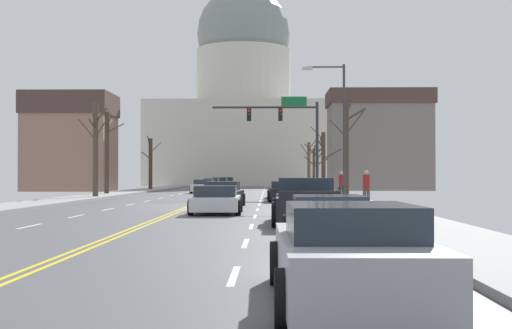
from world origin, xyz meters
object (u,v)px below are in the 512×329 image
Objects in this scene: street_lamp_right at (338,120)px; pedestrian_01 at (366,186)px; sedan_near_02 at (223,195)px; pedestrian_00 at (341,184)px; sedan_oncoming_01 at (211,185)px; sedan_oncoming_03 at (227,182)px; sedan_near_06 at (348,256)px; sedan_near_00 at (283,190)px; bicycle_parked at (338,197)px; sedan_near_05 at (328,222)px; sedan_oncoming_02 at (220,183)px; pickup_truck_near_04 at (306,203)px; sedan_near_03 at (216,200)px; sedan_near_01 at (285,192)px; sedan_oncoming_00 at (204,187)px; signal_gantry at (288,125)px.

pedestrian_01 is (0.90, -4.61, -3.61)m from street_lamp_right.
pedestrian_00 reaches higher than sedan_near_02.
street_lamp_right is 34.18m from sedan_oncoming_01.
sedan_near_06 is at bearing -85.32° from sedan_oncoming_03.
bicycle_parked is at bearing -77.32° from sedan_near_00.
pedestrian_00 is at bearing -77.94° from sedan_oncoming_03.
sedan_near_05 is 1.09× the size of sedan_oncoming_02.
sedan_near_00 is 5.94m from pedestrian_00.
sedan_oncoming_01 is (-7.36, 54.91, 0.04)m from sedan_near_05.
pedestrian_00 is at bearing 80.63° from pickup_truck_near_04.
street_lamp_right is 11.97m from sedan_near_03.
sedan_near_01 is at bearing 114.20° from bicycle_parked.
sedan_near_00 is at bearing 80.63° from sedan_near_03.
sedan_oncoming_00 is at bearing 111.39° from pedestrian_01.
signal_gantry reaches higher than sedan_near_00.
sedan_oncoming_03 is (-6.62, 48.83, 0.02)m from sedan_near_01.
sedan_near_00 is 13.30m from sedan_near_02.
sedan_oncoming_02 is at bearing 90.25° from sedan_oncoming_00.
sedan_near_00 is 14.55m from sedan_oncoming_00.
pedestrian_00 reaches higher than sedan_near_01.
sedan_near_02 reaches higher than sedan_oncoming_00.
pedestrian_00 is (3.48, 34.08, 0.47)m from sedan_near_06.
pickup_truck_near_04 is 7.42m from sedan_near_05.
pedestrian_00 is (10.34, -17.59, 0.51)m from sedan_oncoming_00.
sedan_near_05 is at bearing -79.00° from sedan_near_02.
sedan_near_00 is 12.07m from bicycle_parked.
street_lamp_right is at bearing 101.07° from pedestrian_01.
street_lamp_right reaches higher than sedan_near_02.
sedan_near_01 is at bearing 90.88° from pickup_truck_near_04.
street_lamp_right is 4.53× the size of pedestrian_00.
sedan_near_03 is 2.46× the size of bicycle_parked.
sedan_oncoming_00 is at bearing 97.56° from sedan_near_06.
sedan_near_03 is (0.15, -6.08, -0.05)m from sedan_near_02.
sedan_near_06 is at bearing -83.51° from sedan_oncoming_01.
pedestrian_01 is (3.80, -14.09, 0.52)m from sedan_near_00.
sedan_oncoming_01 is at bearing 103.54° from sedan_near_01.
signal_gantry is at bearing 89.90° from sedan_near_05.
sedan_near_00 is at bearing 90.23° from sedan_near_01.
sedan_near_03 is 8.49m from pedestrian_01.
sedan_near_06 is at bearing -90.52° from signal_gantry.
pickup_truck_near_04 reaches higher than sedan_oncoming_00.
pickup_truck_near_04 reaches higher than sedan_oncoming_01.
sedan_oncoming_01 is at bearing 106.86° from street_lamp_right.
pedestrian_00 reaches higher than sedan_oncoming_02.
sedan_near_00 is at bearing 127.21° from pedestrian_00.
pedestrian_00 is 7.15m from bicycle_parked.
sedan_near_02 reaches higher than sedan_oncoming_02.
sedan_near_01 is 0.97× the size of sedan_near_05.
sedan_near_01 is 6.40m from bicycle_parked.
sedan_near_02 is 6.03m from bicycle_parked.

